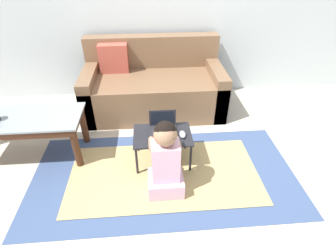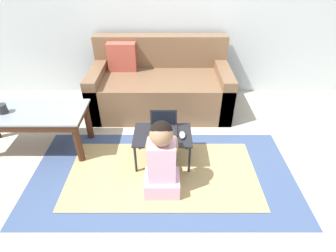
# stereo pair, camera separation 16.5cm
# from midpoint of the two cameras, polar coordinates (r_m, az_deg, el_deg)

# --- Properties ---
(ground_plane) EXTENTS (16.00, 16.00, 0.00)m
(ground_plane) POSITION_cam_midpoint_polar(r_m,az_deg,el_deg) (2.74, -0.38, -7.85)
(ground_plane) COLOR beige
(wall_back) EXTENTS (9.00, 0.06, 2.50)m
(wall_back) POSITION_cam_midpoint_polar(r_m,az_deg,el_deg) (3.67, -2.58, 25.43)
(wall_back) COLOR silver
(wall_back) RESTS_ON ground_plane
(area_rug) EXTENTS (2.54, 1.27, 0.01)m
(area_rug) POSITION_cam_midpoint_polar(r_m,az_deg,el_deg) (2.61, -2.68, -10.43)
(area_rug) COLOR #3D517A
(area_rug) RESTS_ON ground_plane
(couch) EXTENTS (1.75, 0.91, 0.89)m
(couch) POSITION_cam_midpoint_polar(r_m,az_deg,el_deg) (3.49, -4.61, 8.58)
(couch) COLOR brown
(couch) RESTS_ON ground_plane
(coffee_table) EXTENTS (1.20, 0.51, 0.48)m
(coffee_table) POSITION_cam_midpoint_polar(r_m,az_deg,el_deg) (2.99, -30.88, 0.36)
(coffee_table) COLOR gray
(coffee_table) RESTS_ON ground_plane
(laptop_desk) EXTENTS (0.56, 0.39, 0.34)m
(laptop_desk) POSITION_cam_midpoint_polar(r_m,az_deg,el_deg) (2.56, -3.05, -2.53)
(laptop_desk) COLOR black
(laptop_desk) RESTS_ON ground_plane
(laptop) EXTENTS (0.26, 0.18, 0.20)m
(laptop) POSITION_cam_midpoint_polar(r_m,az_deg,el_deg) (2.56, -2.92, -0.43)
(laptop) COLOR #232328
(laptop) RESTS_ON laptop_desk
(computer_mouse) EXTENTS (0.06, 0.11, 0.04)m
(computer_mouse) POSITION_cam_midpoint_polar(r_m,az_deg,el_deg) (2.50, 1.31, -1.86)
(computer_mouse) COLOR #B2B7C1
(computer_mouse) RESTS_ON laptop_desk
(person_seated) EXTENTS (0.31, 0.37, 0.74)m
(person_seated) POSITION_cam_midpoint_polar(r_m,az_deg,el_deg) (2.22, -2.68, -7.63)
(person_seated) COLOR #E5B2CC
(person_seated) RESTS_ON ground_plane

